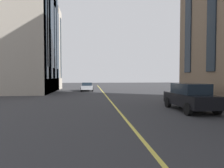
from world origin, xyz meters
TOP-DOWN VIEW (x-y plane):
  - lane_centre_line at (20.00, 0.00)m, footprint 80.00×0.16m
  - car_black_trailing at (17.75, -4.90)m, footprint 4.70×2.14m
  - car_silver_parked_b at (37.42, 2.45)m, footprint 4.40×1.95m
  - building_left_near at (37.30, 14.43)m, footprint 15.19×14.00m
  - building_left_far at (35.40, 11.95)m, footprint 11.38×9.02m

SIDE VIEW (x-z plane):
  - lane_centre_line at x=20.00m, z-range 0.00..0.01m
  - car_silver_parked_b at x=37.42m, z-range 0.02..1.39m
  - car_black_trailing at x=17.75m, z-range 0.03..1.91m
  - building_left_near at x=37.30m, z-range 0.00..14.85m
  - building_left_far at x=35.40m, z-range 0.00..26.03m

